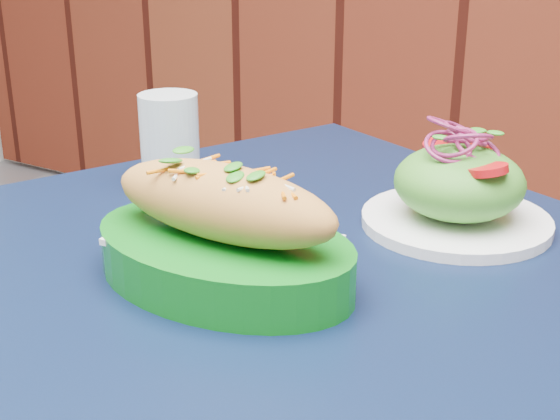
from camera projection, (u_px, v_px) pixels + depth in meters
The scene contains 4 objects.
cafe_table at pixel (264, 355), 0.77m from camera, with size 1.06×1.06×0.75m.
banh_mi_basket at pixel (223, 234), 0.71m from camera, with size 0.27×0.18×0.12m.
salad_plate at pixel (459, 189), 0.83m from camera, with size 0.20×0.20×0.12m.
water_glass at pixel (170, 141), 0.95m from camera, with size 0.07×0.07×0.12m, color silver.
Camera 1 is at (0.34, 0.75, 1.07)m, focal length 50.00 mm.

